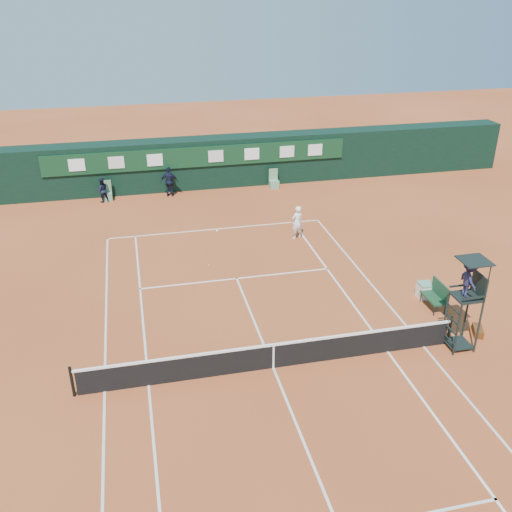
% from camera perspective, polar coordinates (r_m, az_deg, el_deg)
% --- Properties ---
extents(ground, '(90.00, 90.00, 0.00)m').
position_cam_1_polar(ground, '(19.41, 1.73, -11.11)').
color(ground, '#AE5129').
rests_on(ground, ground).
extents(court_lines, '(11.05, 23.85, 0.01)m').
position_cam_1_polar(court_lines, '(19.41, 1.73, -11.10)').
color(court_lines, silver).
rests_on(court_lines, ground).
extents(tennis_net, '(12.90, 0.10, 1.10)m').
position_cam_1_polar(tennis_net, '(19.11, 1.75, -9.90)').
color(tennis_net, black).
rests_on(tennis_net, ground).
extents(back_wall, '(40.00, 1.65, 3.00)m').
position_cam_1_polar(back_wall, '(35.40, -5.85, 9.26)').
color(back_wall, black).
rests_on(back_wall, ground).
extents(linesman_chair_left, '(0.55, 0.50, 1.15)m').
position_cam_1_polar(linesman_chair_left, '(34.40, -14.65, 5.93)').
color(linesman_chair_left, '#5C8D69').
rests_on(linesman_chair_left, ground).
extents(linesman_chair_right, '(0.55, 0.50, 1.15)m').
position_cam_1_polar(linesman_chair_right, '(35.39, 1.80, 7.35)').
color(linesman_chair_right, '#629573').
rests_on(linesman_chair_right, ground).
extents(umpire_chair, '(0.96, 0.95, 3.42)m').
position_cam_1_polar(umpire_chair, '(20.33, 20.46, -2.83)').
color(umpire_chair, black).
rests_on(umpire_chair, ground).
extents(player_bench, '(0.56, 1.20, 1.10)m').
position_cam_1_polar(player_bench, '(23.37, 17.60, -3.67)').
color(player_bench, '#173A21').
rests_on(player_bench, ground).
extents(tennis_bag, '(0.58, 0.79, 0.27)m').
position_cam_1_polar(tennis_bag, '(22.46, 21.28, -6.99)').
color(tennis_bag, black).
rests_on(tennis_bag, ground).
extents(cooler, '(0.57, 0.57, 0.65)m').
position_cam_1_polar(cooler, '(24.11, 16.54, -3.30)').
color(cooler, silver).
rests_on(cooler, ground).
extents(tennis_ball, '(0.06, 0.06, 0.06)m').
position_cam_1_polar(tennis_ball, '(25.82, -4.77, -0.90)').
color(tennis_ball, '#C3D331').
rests_on(tennis_ball, ground).
extents(player, '(0.72, 0.59, 1.70)m').
position_cam_1_polar(player, '(28.19, 4.15, 3.37)').
color(player, white).
rests_on(player, ground).
extents(ball_kid_left, '(0.82, 0.71, 1.44)m').
position_cam_1_polar(ball_kid_left, '(34.06, -15.14, 6.39)').
color(ball_kid_left, black).
rests_on(ball_kid_left, ground).
extents(ball_kid_right, '(1.12, 0.66, 1.78)m').
position_cam_1_polar(ball_kid_right, '(34.12, -8.65, 7.36)').
color(ball_kid_right, black).
rests_on(ball_kid_right, ground).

